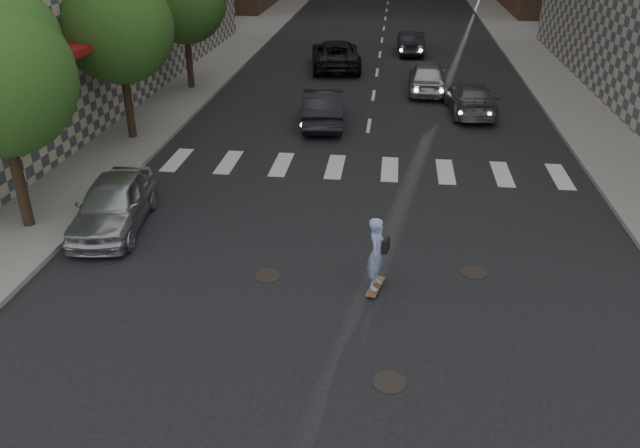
# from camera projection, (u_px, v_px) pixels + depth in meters

# --- Properties ---
(ground) EXTENTS (160.00, 160.00, 0.00)m
(ground) POSITION_uv_depth(u_px,v_px,m) (341.00, 308.00, 14.81)
(ground) COLOR black
(ground) RESTS_ON ground
(sidewalk_left) EXTENTS (13.00, 80.00, 0.15)m
(sidewalk_left) POSITION_uv_depth(u_px,v_px,m) (108.00, 81.00, 34.01)
(sidewalk_left) COLOR gray
(sidewalk_left) RESTS_ON ground
(tree_b) EXTENTS (4.20, 4.20, 6.60)m
(tree_b) POSITION_uv_depth(u_px,v_px,m) (120.00, 22.00, 23.57)
(tree_b) COLOR #382619
(tree_b) RESTS_ON sidewalk_left
(manhole_a) EXTENTS (0.70, 0.70, 0.02)m
(manhole_a) POSITION_uv_depth(u_px,v_px,m) (390.00, 382.00, 12.47)
(manhole_a) COLOR black
(manhole_a) RESTS_ON ground
(manhole_b) EXTENTS (0.70, 0.70, 0.02)m
(manhole_b) POSITION_uv_depth(u_px,v_px,m) (268.00, 276.00, 16.08)
(manhole_b) COLOR black
(manhole_b) RESTS_ON ground
(manhole_c) EXTENTS (0.70, 0.70, 0.02)m
(manhole_c) POSITION_uv_depth(u_px,v_px,m) (474.00, 272.00, 16.23)
(manhole_c) COLOR black
(manhole_c) RESTS_ON ground
(skateboarder) EXTENTS (0.59, 1.02, 1.97)m
(skateboarder) POSITION_uv_depth(u_px,v_px,m) (377.00, 254.00, 15.04)
(skateboarder) COLOR brown
(skateboarder) RESTS_ON ground
(silver_sedan) EXTENTS (2.32, 4.63, 1.52)m
(silver_sedan) POSITION_uv_depth(u_px,v_px,m) (113.00, 204.00, 18.23)
(silver_sedan) COLOR #B4B7BB
(silver_sedan) RESTS_ON ground
(traffic_car_a) EXTENTS (2.11, 4.92, 1.58)m
(traffic_car_a) POSITION_uv_depth(u_px,v_px,m) (323.00, 107.00, 27.06)
(traffic_car_a) COLOR black
(traffic_car_a) RESTS_ON ground
(traffic_car_b) EXTENTS (2.28, 4.93, 1.39)m
(traffic_car_b) POSITION_uv_depth(u_px,v_px,m) (470.00, 98.00, 28.57)
(traffic_car_b) COLOR #53565A
(traffic_car_b) RESTS_ON ground
(traffic_car_c) EXTENTS (3.47, 6.19, 1.63)m
(traffic_car_c) POSITION_uv_depth(u_px,v_px,m) (336.00, 54.00, 36.64)
(traffic_car_c) COLOR black
(traffic_car_c) RESTS_ON ground
(traffic_car_d) EXTENTS (2.00, 4.70, 1.58)m
(traffic_car_d) POSITION_uv_depth(u_px,v_px,m) (427.00, 77.00, 31.89)
(traffic_car_d) COLOR #A8A9AF
(traffic_car_d) RESTS_ON ground
(traffic_car_e) EXTENTS (1.77, 4.44, 1.43)m
(traffic_car_e) POSITION_uv_depth(u_px,v_px,m) (411.00, 43.00, 40.41)
(traffic_car_e) COLOR black
(traffic_car_e) RESTS_ON ground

